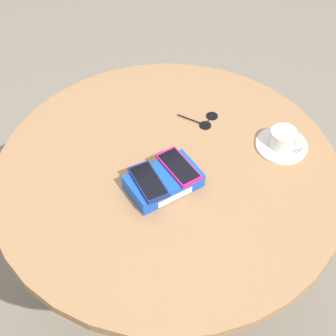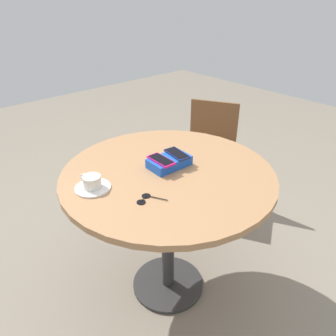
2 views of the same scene
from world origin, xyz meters
name	(u,v)px [view 2 (image 2 of 2)]	position (x,y,z in m)	size (l,w,h in m)	color
ground_plane	(168,284)	(0.00, 0.00, 0.00)	(8.00, 8.00, 0.00)	gray
round_table	(168,192)	(0.00, 0.00, 0.66)	(1.03, 1.03, 0.78)	#2D2D2D
phone_box	(169,162)	(-0.04, -0.04, 0.80)	(0.21, 0.13, 0.05)	blue
phone_navy	(177,154)	(-0.09, -0.03, 0.83)	(0.08, 0.15, 0.01)	navy
phone_magenta	(161,160)	(0.01, -0.04, 0.83)	(0.07, 0.15, 0.01)	#D11975
saucer	(93,188)	(0.35, -0.11, 0.78)	(0.16, 0.16, 0.01)	silver
coffee_cup	(92,181)	(0.35, -0.11, 0.81)	(0.08, 0.11, 0.05)	silver
sunglasses	(146,199)	(0.23, 0.11, 0.78)	(0.11, 0.11, 0.01)	black
chair_near_window	(208,154)	(-0.82, -0.45, 0.43)	(0.52, 0.52, 0.80)	brown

